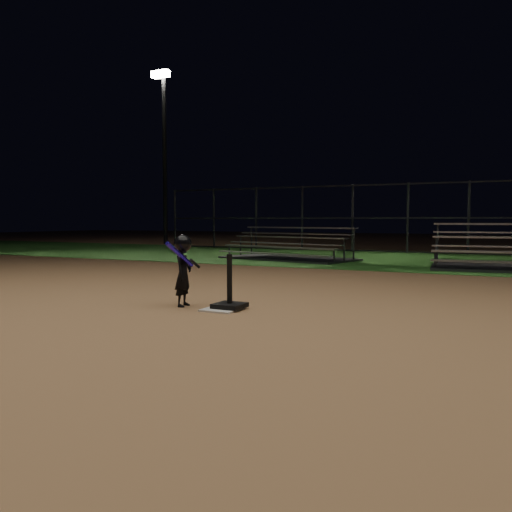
{
  "coord_description": "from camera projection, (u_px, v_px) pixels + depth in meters",
  "views": [
    {
      "loc": [
        3.39,
        -5.77,
        1.18
      ],
      "look_at": [
        0.0,
        1.0,
        0.65
      ],
      "focal_mm": 36.26,
      "sensor_mm": 36.0,
      "label": 1
    }
  ],
  "objects": [
    {
      "name": "ground",
      "position": [
        222.0,
        310.0,
        6.75
      ],
      "size": [
        80.0,
        80.0,
        0.0
      ],
      "primitive_type": "plane",
      "color": "#9E7047",
      "rests_on": "ground"
    },
    {
      "name": "grass_strip",
      "position": [
        389.0,
        259.0,
        15.67
      ],
      "size": [
        60.0,
        8.0,
        0.01
      ],
      "primitive_type": "cube",
      "color": "#22531B",
      "rests_on": "ground"
    },
    {
      "name": "home_plate",
      "position": [
        222.0,
        309.0,
        6.75
      ],
      "size": [
        0.45,
        0.45,
        0.02
      ],
      "primitive_type": "cube",
      "color": "beige",
      "rests_on": "ground"
    },
    {
      "name": "batting_tee",
      "position": [
        230.0,
        298.0,
        6.8
      ],
      "size": [
        0.38,
        0.38,
        0.71
      ],
      "color": "black",
      "rests_on": "home_plate"
    },
    {
      "name": "child_batter",
      "position": [
        183.0,
        268.0,
        7.03
      ],
      "size": [
        0.37,
        0.57,
        0.98
      ],
      "rotation": [
        0.0,
        0.0,
        1.74
      ],
      "color": "black",
      "rests_on": "ground"
    },
    {
      "name": "bleacher_left",
      "position": [
        288.0,
        253.0,
        15.38
      ],
      "size": [
        4.26,
        2.74,
        0.96
      ],
      "rotation": [
        0.0,
        0.0,
        -0.22
      ],
      "color": "#A5A5A9",
      "rests_on": "ground"
    },
    {
      "name": "backstop_fence",
      "position": [
        408.0,
        218.0,
        18.26
      ],
      "size": [
        20.08,
        0.08,
        2.5
      ],
      "color": "#38383D",
      "rests_on": "ground"
    },
    {
      "name": "light_pole_left",
      "position": [
        164.0,
        142.0,
        25.09
      ],
      "size": [
        0.9,
        0.53,
        8.3
      ],
      "color": "#2D2D30",
      "rests_on": "ground"
    }
  ]
}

